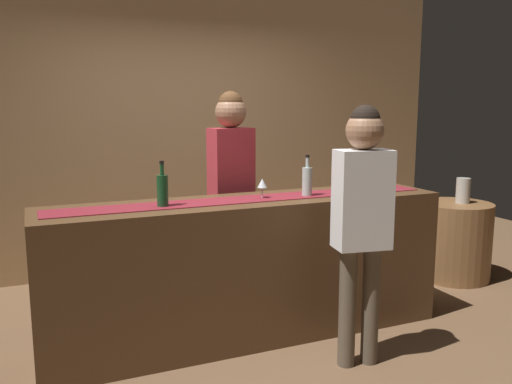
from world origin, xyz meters
The scene contains 12 objects.
ground_plane centered at (0.00, 0.00, 0.00)m, with size 10.00×10.00×0.00m, color brown.
back_wall centered at (0.00, 1.90, 1.45)m, with size 6.00×0.12×2.90m, color tan.
bar_counter centered at (0.00, 0.00, 0.50)m, with size 2.89×0.60×1.01m, color #543821.
counter_runner_cloth centered at (0.00, 0.00, 1.01)m, with size 2.75×0.28×0.01m, color maroon.
wine_bottle_green centered at (-0.62, -0.03, 1.12)m, with size 0.07×0.07×0.30m.
wine_bottle_clear centered at (0.45, -0.04, 1.12)m, with size 0.07×0.07×0.30m.
wine_glass_near_customer centered at (1.01, -0.10, 1.11)m, with size 0.07×0.07×0.14m.
wine_glass_mid_counter centered at (0.11, 0.00, 1.11)m, with size 0.07×0.07×0.14m.
bartender centered at (0.09, 0.58, 1.11)m, with size 0.36×0.25×1.78m.
customer_sipping centered at (0.49, -0.68, 1.03)m, with size 0.37×0.26×1.67m.
round_side_table centered at (2.33, 0.42, 0.37)m, with size 0.68×0.68×0.74m, color brown.
vase_on_side_table centered at (2.38, 0.41, 0.86)m, with size 0.13×0.13×0.24m, color #B7B2A8.
Camera 1 is at (-1.40, -3.40, 1.67)m, focal length 37.22 mm.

